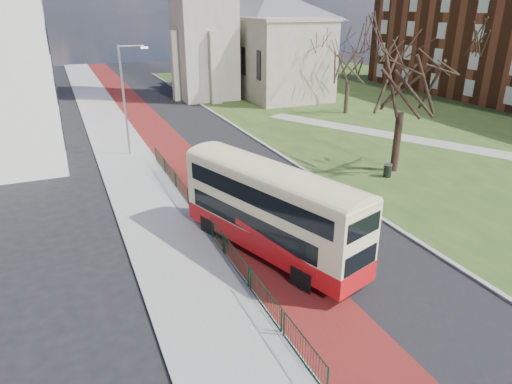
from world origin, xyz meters
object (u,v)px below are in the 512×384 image
streetlamp (126,95)px  bus (271,207)px  winter_tree_far (350,55)px  winter_tree_near (406,64)px  litter_bin (388,170)px

streetlamp → bus: streetlamp is taller
bus → winter_tree_far: winter_tree_far is taller
winter_tree_near → winter_tree_far: (7.12, 16.67, -1.26)m
winter_tree_far → winter_tree_near: bearing=-113.1°
streetlamp → winter_tree_far: 24.03m
streetlamp → litter_bin: bearing=-38.1°
winter_tree_near → bus: bearing=-151.5°
bus → litter_bin: bearing=9.2°
streetlamp → winter_tree_far: (23.26, 5.87, 1.39)m
streetlamp → winter_tree_near: winter_tree_near is taller
winter_tree_near → winter_tree_far: 18.17m
bus → winter_tree_near: (12.69, 6.89, 4.90)m
bus → winter_tree_far: bearing=31.4°
winter_tree_near → streetlamp: bearing=146.2°
streetlamp → winter_tree_near: 19.60m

